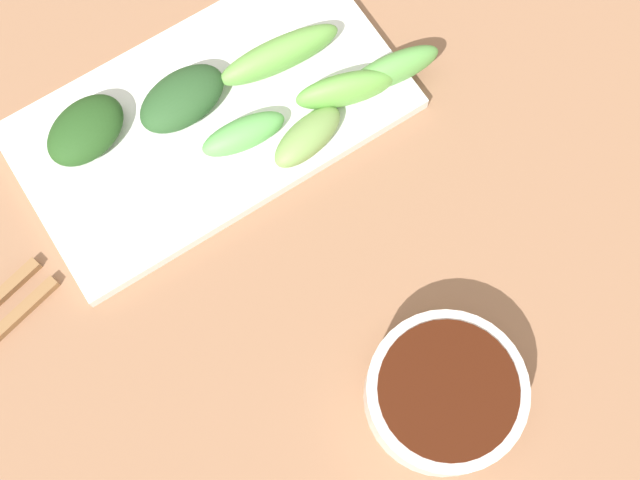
# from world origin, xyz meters

# --- Properties ---
(tabletop) EXTENTS (2.10, 2.10, 0.02)m
(tabletop) POSITION_xyz_m (0.00, 0.00, 0.01)
(tabletop) COLOR #93684A
(tabletop) RESTS_ON ground
(sauce_bowl) EXTENTS (0.11, 0.11, 0.04)m
(sauce_bowl) POSITION_xyz_m (-0.13, -0.04, 0.04)
(sauce_bowl) COLOR silver
(sauce_bowl) RESTS_ON tabletop
(serving_plate) EXTENTS (0.16, 0.29, 0.01)m
(serving_plate) POSITION_xyz_m (0.14, -0.01, 0.03)
(serving_plate) COLOR white
(serving_plate) RESTS_ON tabletop
(broccoli_stalk_0) EXTENTS (0.04, 0.07, 0.02)m
(broccoli_stalk_0) POSITION_xyz_m (0.08, -0.06, 0.04)
(broccoli_stalk_0) COLOR #769E4F
(broccoli_stalk_0) RESTS_ON serving_plate
(broccoli_stalk_1) EXTENTS (0.03, 0.10, 0.03)m
(broccoli_stalk_1) POSITION_xyz_m (0.14, -0.08, 0.05)
(broccoli_stalk_1) COLOR #6DAE4A
(broccoli_stalk_1) RESTS_ON serving_plate
(broccoli_stalk_2) EXTENTS (0.04, 0.08, 0.03)m
(broccoli_stalk_2) POSITION_xyz_m (0.09, -0.11, 0.05)
(broccoli_stalk_2) COLOR #67AE46
(broccoli_stalk_2) RESTS_ON serving_plate
(broccoli_leafy_3) EXTENTS (0.06, 0.07, 0.03)m
(broccoli_leafy_3) POSITION_xyz_m (0.17, 0.07, 0.05)
(broccoli_leafy_3) COLOR #254D1D
(broccoli_leafy_3) RESTS_ON serving_plate
(broccoli_leafy_4) EXTENTS (0.05, 0.08, 0.03)m
(broccoli_leafy_4) POSITION_xyz_m (0.15, -0.00, 0.05)
(broccoli_leafy_4) COLOR #2A5328
(broccoli_leafy_4) RESTS_ON serving_plate
(broccoli_stalk_5) EXTENTS (0.03, 0.07, 0.02)m
(broccoli_stalk_5) POSITION_xyz_m (0.10, -0.02, 0.04)
(broccoli_stalk_5) COLOR #5FB254
(broccoli_stalk_5) RESTS_ON serving_plate
(broccoli_stalk_6) EXTENTS (0.03, 0.08, 0.03)m
(broccoli_stalk_6) POSITION_xyz_m (0.09, -0.15, 0.05)
(broccoli_stalk_6) COLOR #5FA74C
(broccoli_stalk_6) RESTS_ON serving_plate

